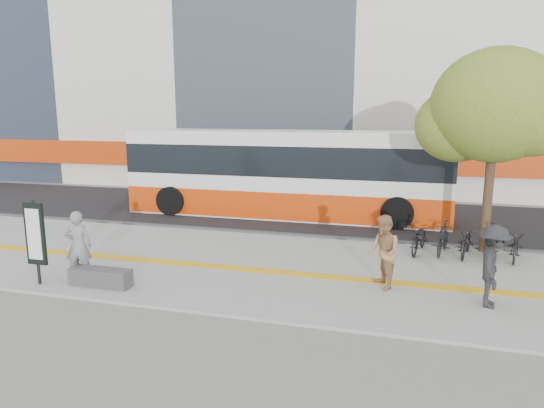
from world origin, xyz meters
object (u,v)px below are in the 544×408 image
(seated_woman, at_px, (78,246))
(pedestrian_tan, at_px, (383,252))
(bus, at_px, (285,176))
(signboard, at_px, (35,235))
(street_tree, at_px, (494,108))
(bench, at_px, (101,277))
(pedestrian_dark, at_px, (493,266))

(seated_woman, xyz_separation_m, pedestrian_tan, (7.66, 1.50, 0.00))
(bus, relative_size, seated_woman, 7.31)
(bus, bearing_deg, signboard, -111.75)
(signboard, distance_m, street_tree, 13.40)
(street_tree, relative_size, bus, 0.47)
(street_tree, bearing_deg, bench, -148.38)
(bench, height_order, street_tree, street_tree)
(bus, height_order, pedestrian_dark, bus)
(street_tree, distance_m, seated_woman, 12.55)
(bus, distance_m, pedestrian_tan, 9.13)
(bench, relative_size, street_tree, 0.25)
(bench, height_order, signboard, signboard)
(bench, relative_size, seated_woman, 0.87)
(signboard, xyz_separation_m, seated_woman, (0.80, 0.57, -0.37))
(signboard, xyz_separation_m, bus, (3.99, 10.01, 0.38))
(street_tree, relative_size, seated_woman, 3.43)
(pedestrian_tan, bearing_deg, bench, -100.78)
(street_tree, bearing_deg, seated_woman, -151.47)
(bus, relative_size, pedestrian_tan, 7.28)
(street_tree, height_order, seated_woman, street_tree)
(signboard, distance_m, pedestrian_tan, 8.72)
(bench, relative_size, pedestrian_tan, 0.87)
(signboard, height_order, seated_woman, signboard)
(bench, xyz_separation_m, pedestrian_tan, (6.86, 1.77, 0.70))
(signboard, xyz_separation_m, pedestrian_dark, (10.88, 1.54, -0.35))
(bus, bearing_deg, seated_woman, -108.69)
(street_tree, bearing_deg, bus, 153.53)
(street_tree, xyz_separation_m, pedestrian_tan, (-2.92, -4.25, -3.51))
(signboard, distance_m, bus, 10.78)
(street_tree, bearing_deg, signboard, -150.93)
(bench, bearing_deg, signboard, -169.19)
(pedestrian_dark, bearing_deg, street_tree, 3.39)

